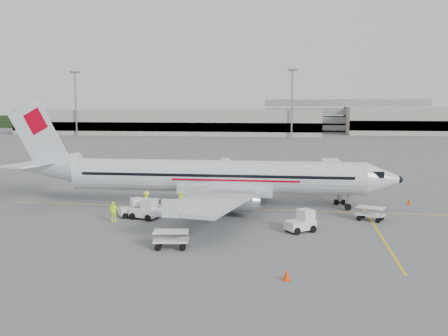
{
  "coord_description": "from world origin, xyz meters",
  "views": [
    {
      "loc": [
        7.56,
        -47.99,
        9.99
      ],
      "look_at": [
        0.0,
        2.0,
        3.8
      ],
      "focal_mm": 40.0,
      "sensor_mm": 36.0,
      "label": 1
    }
  ],
  "objects": [
    {
      "name": "treeline",
      "position": [
        0.0,
        175.0,
        3.0
      ],
      "size": [
        300.0,
        3.0,
        6.0
      ],
      "primitive_type": null,
      "color": "black",
      "rests_on": "ground"
    },
    {
      "name": "terminal_west",
      "position": [
        -40.0,
        130.0,
        4.5
      ],
      "size": [
        110.0,
        22.0,
        9.0
      ],
      "primitive_type": null,
      "color": "gray",
      "rests_on": "ground"
    },
    {
      "name": "tug_fore",
      "position": [
        7.76,
        -8.3,
        0.89
      ],
      "size": [
        2.64,
        2.44,
        1.78
      ],
      "primitive_type": null,
      "rotation": [
        0.0,
        0.0,
        0.64
      ],
      "color": "silver",
      "rests_on": "ground"
    },
    {
      "name": "cone_nose",
      "position": [
        18.87,
        4.79,
        0.35
      ],
      "size": [
        0.43,
        0.43,
        0.7
      ],
      "primitive_type": "cone",
      "color": "#E73803",
      "rests_on": "ground"
    },
    {
      "name": "aircraft",
      "position": [
        -0.62,
        0.75,
        5.3
      ],
      "size": [
        38.83,
        30.63,
        10.6
      ],
      "primitive_type": null,
      "rotation": [
        0.0,
        0.0,
        0.01
      ],
      "color": "silver",
      "rests_on": "ground"
    },
    {
      "name": "cart_loaded_b",
      "position": [
        -6.94,
        -2.0,
        0.57
      ],
      "size": [
        2.45,
        1.83,
        1.14
      ],
      "primitive_type": null,
      "rotation": [
        0.0,
        0.0,
        -0.27
      ],
      "color": "silver",
      "rests_on": "ground"
    },
    {
      "name": "stripe_cross",
      "position": [
        14.0,
        -8.0,
        0.01
      ],
      "size": [
        0.2,
        20.0,
        0.01
      ],
      "primitive_type": "cube",
      "color": "yellow",
      "rests_on": "ground"
    },
    {
      "name": "cone_stbd",
      "position": [
        6.98,
        -19.83,
        0.35
      ],
      "size": [
        0.43,
        0.43,
        0.71
      ],
      "primitive_type": "cone",
      "color": "#E73803",
      "rests_on": "ground"
    },
    {
      "name": "cart_loaded_a",
      "position": [
        -6.4,
        -4.63,
        0.57
      ],
      "size": [
        2.5,
        2.02,
        1.14
      ],
      "primitive_type": null,
      "rotation": [
        0.0,
        0.0,
        0.39
      ],
      "color": "silver",
      "rests_on": "ground"
    },
    {
      "name": "stripe_lead",
      "position": [
        0.0,
        0.0,
        0.01
      ],
      "size": [
        44.0,
        0.2,
        0.01
      ],
      "primitive_type": "cube",
      "color": "yellow",
      "rests_on": "ground"
    },
    {
      "name": "ground",
      "position": [
        0.0,
        0.0,
        0.0
      ],
      "size": [
        360.0,
        360.0,
        0.0
      ],
      "primitive_type": "plane",
      "color": "#56595B"
    },
    {
      "name": "tug_aft",
      "position": [
        -7.52,
        -4.95,
        0.84
      ],
      "size": [
        2.5,
        2.22,
        1.68
      ],
      "primitive_type": null,
      "rotation": [
        0.0,
        0.0,
        0.57
      ],
      "color": "silver",
      "rests_on": "ground"
    },
    {
      "name": "jet_bridge",
      "position": [
        11.5,
        8.93,
        1.9
      ],
      "size": [
        3.48,
        14.56,
        3.79
      ],
      "primitive_type": null,
      "rotation": [
        0.0,
        0.0,
        0.05
      ],
      "color": "silver",
      "rests_on": "ground"
    },
    {
      "name": "belt_loader",
      "position": [
        -1.74,
        -2.0,
        1.3
      ],
      "size": [
        5.11,
        3.62,
        2.6
      ],
      "primitive_type": null,
      "rotation": [
        0.0,
        0.0,
        0.43
      ],
      "color": "silver",
      "rests_on": "ground"
    },
    {
      "name": "cart_empty_b",
      "position": [
        13.91,
        -3.31,
        0.62
      ],
      "size": [
        2.72,
        2.21,
        1.23
      ],
      "primitive_type": null,
      "rotation": [
        0.0,
        0.0,
        -0.4
      ],
      "color": "silver",
      "rests_on": "ground"
    },
    {
      "name": "crew_b",
      "position": [
        -3.68,
        -1.5,
        0.88
      ],
      "size": [
        1.04,
        0.93,
        1.76
      ],
      "primitive_type": "imported",
      "rotation": [
        0.0,
        0.0,
        -0.37
      ],
      "color": "#D8F71E",
      "rests_on": "ground"
    },
    {
      "name": "parking_garage",
      "position": [
        25.0,
        160.0,
        7.0
      ],
      "size": [
        62.0,
        24.0,
        14.0
      ],
      "primitive_type": null,
      "color": "slate",
      "rests_on": "ground"
    },
    {
      "name": "cone_port",
      "position": [
        1.28,
        11.46,
        0.31
      ],
      "size": [
        0.38,
        0.38,
        0.62
      ],
      "primitive_type": "cone",
      "color": "#E73803",
      "rests_on": "ground"
    },
    {
      "name": "mast_center",
      "position": [
        5.0,
        118.0,
        11.0
      ],
      "size": [
        3.2,
        1.2,
        22.0
      ],
      "primitive_type": null,
      "color": "slate",
      "rests_on": "ground"
    },
    {
      "name": "tug_mid",
      "position": [
        -6.07,
        -5.66,
        0.92
      ],
      "size": [
        2.67,
        1.96,
        1.84
      ],
      "primitive_type": null,
      "rotation": [
        0.0,
        0.0,
        -0.27
      ],
      "color": "silver",
      "rests_on": "ground"
    },
    {
      "name": "crew_d",
      "position": [
        -8.37,
        -7.16,
        0.91
      ],
      "size": [
        1.09,
        0.5,
        1.82
      ],
      "primitive_type": "imported",
      "rotation": [
        0.0,
        0.0,
        3.09
      ],
      "color": "#D8F71E",
      "rests_on": "ground"
    },
    {
      "name": "mast_west",
      "position": [
        -70.0,
        118.0,
        11.0
      ],
      "size": [
        3.2,
        1.2,
        22.0
      ],
      "primitive_type": null,
      "color": "slate",
      "rests_on": "ground"
    },
    {
      "name": "cart_empty_a",
      "position": [
        -1.33,
        -14.44,
        0.64
      ],
      "size": [
        2.66,
        1.82,
        1.29
      ],
      "primitive_type": null,
      "rotation": [
        0.0,
        0.0,
        0.15
      ],
      "color": "silver",
      "rests_on": "ground"
    },
    {
      "name": "crew_a",
      "position": [
        -3.69,
        -1.5,
        0.9
      ],
      "size": [
        0.74,
        0.57,
        1.79
      ],
      "primitive_type": "imported",
      "rotation": [
        0.0,
        0.0,
        0.24
      ],
      "color": "#D8F71E",
      "rests_on": "ground"
    },
    {
      "name": "crew_c",
      "position": [
        -7.15,
        -1.52,
        0.9
      ],
      "size": [
        0.71,
        1.18,
        1.79
      ],
      "primitive_type": "imported",
      "rotation": [
        0.0,
        0.0,
        1.61
      ],
      "color": "#D8F71E",
      "rests_on": "ground"
    }
  ]
}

